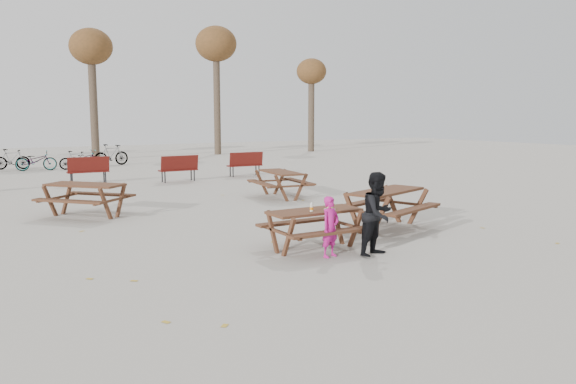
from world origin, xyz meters
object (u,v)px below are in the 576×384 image
child (330,227)px  picnic_table_far (281,184)px  soda_bottle (312,208)px  adult (378,214)px  main_picnic_table (315,220)px  food_tray (330,209)px  picnic_table_east (386,209)px  picnic_table_north (86,200)px

child → picnic_table_far: size_ratio=0.58×
soda_bottle → adult: size_ratio=0.11×
main_picnic_table → picnic_table_far: picnic_table_far is taller
main_picnic_table → soda_bottle: soda_bottle is taller
food_tray → picnic_table_east: size_ratio=0.09×
main_picnic_table → picnic_table_north: (-3.07, 5.94, -0.17)m
food_tray → soda_bottle: bearing=169.1°
food_tray → picnic_table_far: picnic_table_far is taller
main_picnic_table → food_tray: 0.36m
soda_bottle → picnic_table_north: bearing=115.7°
child → picnic_table_east: 2.99m
picnic_table_north → picnic_table_far: picnic_table_north is taller
child → adult: (0.83, -0.33, 0.21)m
food_tray → soda_bottle: (-0.36, 0.07, 0.05)m
soda_bottle → child: child is taller
soda_bottle → picnic_table_north: size_ratio=0.09×
child → picnic_table_east: size_ratio=0.54×
picnic_table_east → picnic_table_north: 7.54m
soda_bottle → main_picnic_table: bearing=40.0°
child → picnic_table_north: (-3.02, 6.55, -0.14)m
soda_bottle → picnic_table_far: soda_bottle is taller
picnic_table_north → food_tray: bearing=-14.5°
picnic_table_east → picnic_table_far: picnic_table_east is taller
picnic_table_north → picnic_table_far: 5.94m
picnic_table_north → child: bearing=-17.9°
food_tray → picnic_table_far: (2.65, 6.52, -0.38)m
food_tray → child: 0.54m
adult → picnic_table_far: size_ratio=0.80×
main_picnic_table → picnic_table_east: (2.54, 0.89, -0.14)m
main_picnic_table → soda_bottle: size_ratio=10.59×
food_tray → adult: size_ratio=0.12×
picnic_table_east → soda_bottle: bearing=-178.5°
adult → picnic_table_east: 2.56m
child → picnic_table_east: child is taller
main_picnic_table → picnic_table_far: size_ratio=0.94×
main_picnic_table → child: bearing=-95.0°
soda_bottle → adult: (0.92, -0.81, -0.08)m
picnic_table_north → picnic_table_far: (5.93, 0.38, -0.01)m
food_tray → child: size_ratio=0.16×
picnic_table_far → soda_bottle: bearing=161.3°
picnic_table_east → picnic_table_north: (-5.61, 5.05, -0.02)m
picnic_table_far → picnic_table_north: bearing=100.0°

